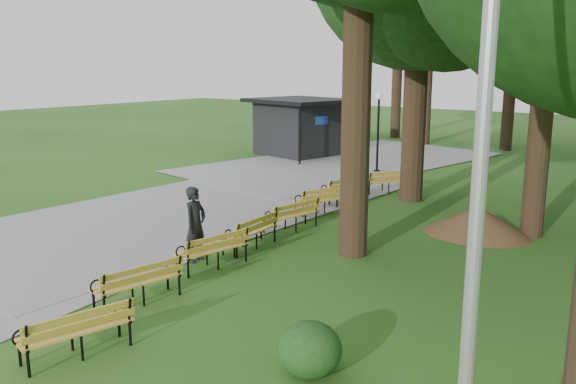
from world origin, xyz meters
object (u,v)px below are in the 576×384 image
Objects in this scene: kiosk at (297,127)px; bench_1 at (137,282)px; bench_3 at (249,231)px; metal_pole at (472,279)px; person at (196,224)px; bench_0 at (76,330)px; bench_2 at (212,249)px; bench_6 at (342,189)px; dirt_mound at (477,220)px; lamp_post at (378,116)px; bench_7 at (386,181)px; bench_4 at (291,215)px; bench_5 at (321,200)px.

kiosk is 2.46× the size of bench_1.
kiosk is at bearing -152.33° from bench_3.
kiosk is 0.72× the size of metal_pole.
person is 4.95m from bench_0.
bench_0 is at bearing 25.59° from bench_2.
bench_3 and bench_6 have the same top height.
bench_2 is at bearing -163.08° from bench_1.
bench_0 is 12.31m from bench_6.
bench_2 is at bearing -48.38° from kiosk.
metal_pole is at bearing -39.55° from kiosk.
dirt_mound is 1.30× the size of bench_0.
metal_pole is 8.94m from bench_1.
bench_2 is (0.64, -0.11, -0.47)m from person.
bench_7 is at bearing -57.43° from lamp_post.
bench_0 is 1.00× the size of bench_2.
bench_7 is (-4.56, 3.31, 0.05)m from dirt_mound.
bench_1 is 1.00× the size of bench_6.
bench_2 is (-0.29, 2.42, 0.00)m from bench_1.
lamp_post is 10.25m from bench_4.
bench_4 is (8.26, -11.74, -1.02)m from kiosk.
lamp_post is at bearing -7.07° from kiosk.
bench_2 and bench_5 have the same top height.
bench_0 is (4.16, -17.81, -2.03)m from lamp_post.
bench_3 is 6.05m from bench_6.
bench_0 is (-6.83, 1.39, -2.82)m from metal_pole.
dirt_mound is at bearing 134.50° from bench_3.
bench_6 is (-5.14, 1.22, 0.05)m from dirt_mound.
bench_6 is (-1.17, 7.63, 0.00)m from bench_2.
lamp_post is 1.83× the size of bench_0.
bench_6 is (-0.90, 5.98, 0.00)m from bench_3.
person is 0.96× the size of bench_0.
bench_3 and bench_7 have the same top height.
bench_3 is 1.00× the size of bench_6.
metal_pole is (8.70, -5.95, 2.35)m from person.
bench_1 is 10.16m from bench_6.
bench_0 and bench_4 have the same top height.
metal_pole is 10.34m from bench_2.
metal_pole reaches higher than person.
metal_pole is 14.92m from bench_5.
kiosk is at bearing 160.78° from lamp_post.
bench_7 is at bearing 177.78° from bench_6.
bench_0 is 6.28m from bench_3.
bench_3 is (-0.56, 4.07, 0.00)m from bench_1.
bench_7 is at bearing -168.75° from bench_4.
bench_5 is (-4.81, -0.61, 0.05)m from dirt_mound.
bench_2 is 3.67m from bench_4.
metal_pole is 13.04m from bench_4.
bench_2 is at bearing 21.97° from bench_6.
bench_4 is (-0.16, 1.99, 0.00)m from bench_3.
dirt_mound is 6.37m from bench_3.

